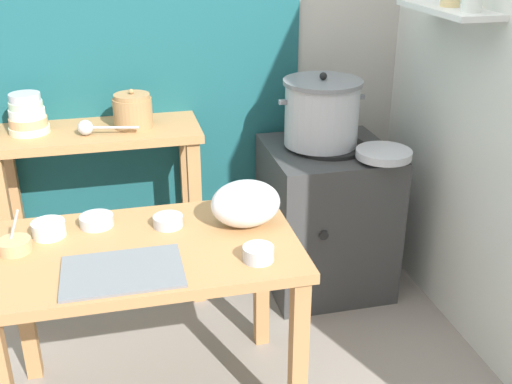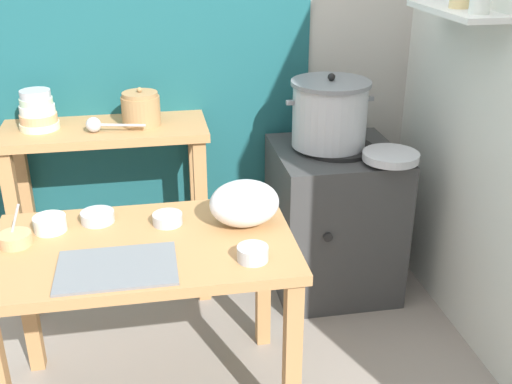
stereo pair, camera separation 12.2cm
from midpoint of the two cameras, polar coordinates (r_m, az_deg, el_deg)
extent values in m
cube|color=#B2ADA3|center=(3.16, -6.99, 14.75)|extent=(4.40, 0.10, 2.60)
cube|color=#195156|center=(3.09, -11.76, 15.16)|extent=(1.90, 0.02, 2.10)
cube|color=silver|center=(2.71, 23.68, 11.40)|extent=(0.10, 3.20, 2.60)
cube|color=silver|center=(2.78, 19.28, 15.49)|extent=(0.20, 0.56, 0.02)
cylinder|color=silver|center=(2.62, 21.27, 15.94)|extent=(0.08, 0.08, 0.08)
cube|color=#B27F4C|center=(2.29, -8.83, -5.09)|extent=(1.10, 0.66, 0.04)
cube|color=#B27F4C|center=(2.32, 4.91, -15.19)|extent=(0.06, 0.06, 0.68)
cube|color=#B27F4C|center=(2.76, -19.13, -9.49)|extent=(0.06, 0.06, 0.68)
cube|color=#B27F4C|center=(2.76, 1.93, -7.96)|extent=(0.06, 0.06, 0.68)
cube|color=#B27F4C|center=(2.99, -12.69, 5.51)|extent=(0.96, 0.40, 0.04)
cube|color=#B27F4C|center=(3.08, -20.01, -4.00)|extent=(0.06, 0.06, 0.86)
cube|color=#B27F4C|center=(3.04, -3.87, -2.88)|extent=(0.06, 0.06, 0.86)
cube|color=#B27F4C|center=(3.34, -19.29, -1.61)|extent=(0.06, 0.06, 0.86)
cube|color=#B27F4C|center=(3.31, -4.48, -0.55)|extent=(0.06, 0.06, 0.86)
cube|color=#383838|center=(3.21, 8.19, -2.51)|extent=(0.60, 0.60, 0.76)
cylinder|color=black|center=(3.06, 8.62, 4.04)|extent=(0.36, 0.36, 0.02)
cylinder|color=black|center=(2.89, 7.84, -4.14)|extent=(0.04, 0.02, 0.04)
cylinder|color=#B7BABF|center=(3.01, 7.96, 6.98)|extent=(0.36, 0.36, 0.30)
cylinder|color=slate|center=(2.97, 8.13, 9.92)|extent=(0.38, 0.38, 0.02)
sphere|color=black|center=(2.96, 8.17, 10.45)|extent=(0.04, 0.04, 0.04)
cube|color=slate|center=(2.94, 4.35, 8.22)|extent=(0.04, 0.02, 0.02)
cube|color=slate|center=(3.06, 11.58, 8.44)|extent=(0.04, 0.02, 0.02)
cylinder|color=#A37A4C|center=(2.96, -9.40, 7.39)|extent=(0.18, 0.18, 0.14)
cylinder|color=#A37A4C|center=(2.94, -9.50, 8.86)|extent=(0.17, 0.17, 0.02)
sphere|color=#A37A4C|center=(2.94, -9.53, 9.27)|extent=(0.02, 0.02, 0.02)
cylinder|color=beige|center=(3.03, -18.24, 5.85)|extent=(0.18, 0.18, 0.03)
cylinder|color=tan|center=(3.02, -18.33, 6.50)|extent=(0.17, 0.17, 0.04)
cylinder|color=silver|center=(3.01, -18.43, 7.25)|extent=(0.16, 0.16, 0.04)
cylinder|color=#B7D1AD|center=(3.00, -18.52, 7.93)|extent=(0.15, 0.15, 0.03)
cylinder|color=#B7BABF|center=(2.99, -18.61, 8.56)|extent=(0.14, 0.14, 0.04)
sphere|color=#B7BABF|center=(2.91, -13.60, 6.04)|extent=(0.07, 0.07, 0.07)
cylinder|color=#B7BABF|center=(2.88, -10.96, 6.06)|extent=(0.20, 0.06, 0.01)
cube|color=slate|center=(2.13, -11.10, -6.88)|extent=(0.40, 0.28, 0.01)
ellipsoid|color=white|center=(2.34, 0.41, -1.07)|extent=(0.27, 0.20, 0.18)
cylinder|color=#B7BABF|center=(2.92, 13.50, 3.22)|extent=(0.26, 0.26, 0.04)
cylinder|color=silver|center=(2.43, -17.12, -2.83)|extent=(0.12, 0.12, 0.06)
cylinder|color=brown|center=(2.42, -17.19, -2.34)|extent=(0.10, 0.10, 0.01)
cylinder|color=#B7BABF|center=(2.46, -13.04, -2.25)|extent=(0.13, 0.13, 0.04)
cylinder|color=#337238|center=(2.45, -13.07, -1.94)|extent=(0.11, 0.11, 0.01)
cylinder|color=#B7BABF|center=(2.13, 1.33, -5.71)|extent=(0.11, 0.11, 0.05)
cylinder|color=beige|center=(2.12, 1.34, -5.25)|extent=(0.09, 0.09, 0.01)
cylinder|color=#B7BABF|center=(2.39, -6.73, -2.49)|extent=(0.11, 0.11, 0.04)
cylinder|color=maroon|center=(2.39, -6.74, -2.18)|extent=(0.10, 0.10, 0.01)
cylinder|color=tan|center=(2.37, -19.97, -4.13)|extent=(0.12, 0.12, 0.05)
cylinder|color=beige|center=(2.36, -20.02, -3.78)|extent=(0.10, 0.10, 0.01)
cylinder|color=#B7BABF|center=(2.36, -20.06, -2.76)|extent=(0.06, 0.02, 0.15)
camera|label=1|loc=(0.06, -88.56, 0.65)|focal=43.37mm
camera|label=2|loc=(0.06, 91.44, -0.65)|focal=43.37mm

